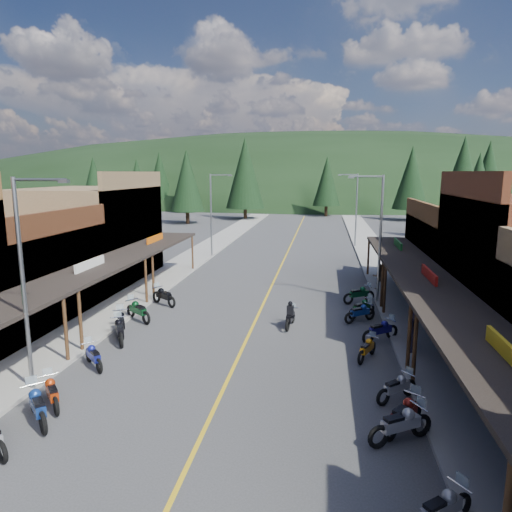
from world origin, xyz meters
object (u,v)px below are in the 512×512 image
at_px(bike_east_6, 397,386).
at_px(bike_east_8, 380,329).
at_px(streetlight_2, 378,233).
at_px(pine_5, 488,173).
at_px(bike_west_8, 121,322).
at_px(shop_west_2, 6,275).
at_px(bike_west_6, 93,355).
at_px(pine_3, 327,181).
at_px(bike_west_7, 119,329).
at_px(bike_west_10, 164,295).
at_px(shop_west_3, 91,235).
at_px(bike_west_9, 138,310).
at_px(bike_east_3, 441,508).
at_px(bike_east_5, 404,413).
at_px(streetlight_3, 355,207).
at_px(bike_east_4, 401,423).
at_px(pine_11, 462,180).
at_px(rider_on_bike, 290,316).
at_px(shop_east_3, 475,257).
at_px(streetlight_1, 212,211).
at_px(pedestrian_east_b, 379,276).
at_px(bike_east_11, 359,293).
at_px(pine_1, 187,177).
at_px(bike_west_5, 52,391).
at_px(pedestrian_east_a, 412,331).
at_px(pine_7, 160,176).
at_px(bike_east_10, 362,307).
at_px(streetlight_0, 26,276).
at_px(bike_east_9, 360,312).
at_px(pine_10, 187,181).
at_px(pine_0, 94,181).
at_px(pine_9, 478,186).
at_px(bike_east_7, 367,348).
at_px(pine_8, 138,188).

bearing_deg(bike_east_6, bike_east_8, 138.45).
relative_size(streetlight_2, bike_east_6, 4.13).
distance_m(streetlight_2, bike_east_8, 7.80).
relative_size(pine_5, bike_west_8, 5.95).
distance_m(shop_west_2, bike_west_6, 9.79).
distance_m(pine_3, bike_west_7, 67.75).
xyz_separation_m(bike_west_10, bike_east_8, (12.58, -4.35, -0.02)).
bearing_deg(bike_east_6, shop_west_3, -168.99).
height_order(streetlight_2, bike_west_9, streetlight_2).
distance_m(shop_west_2, bike_east_3, 23.89).
bearing_deg(bike_east_5, bike_east_3, -51.05).
height_order(shop_west_2, streetlight_3, streetlight_3).
bearing_deg(bike_east_4, bike_east_8, 146.27).
distance_m(pine_5, bike_west_9, 80.81).
bearing_deg(streetlight_3, pine_11, 31.51).
bearing_deg(rider_on_bike, shop_east_3, 43.96).
relative_size(streetlight_1, pedestrian_east_b, 4.50).
distance_m(bike_east_6, bike_east_11, 12.58).
distance_m(pine_1, bike_west_5, 79.41).
distance_m(streetlight_3, pedestrian_east_b, 19.22).
bearing_deg(pine_5, pedestrian_east_a, -110.00).
relative_size(streetlight_3, bike_east_8, 3.70).
height_order(pine_7, pedestrian_east_b, pine_7).
bearing_deg(pedestrian_east_b, shop_east_3, 174.82).
distance_m(pine_5, bike_east_10, 73.10).
bearing_deg(bike_east_10, bike_east_11, 132.46).
height_order(streetlight_0, bike_east_3, streetlight_0).
bearing_deg(streetlight_1, bike_east_9, -54.70).
xyz_separation_m(streetlight_1, streetlight_2, (13.90, -14.00, 0.00)).
height_order(bike_east_5, bike_east_9, bike_east_5).
bearing_deg(pine_10, shop_west_2, -84.98).
height_order(pine_0, pedestrian_east_b, pine_0).
xyz_separation_m(pine_1, pine_9, (48.00, -25.00, -0.86)).
relative_size(streetlight_2, bike_west_10, 3.56).
relative_size(shop_west_3, pine_5, 0.78).
height_order(streetlight_3, bike_west_6, streetlight_3).
distance_m(streetlight_2, pine_3, 58.11).
bearing_deg(bike_east_7, bike_west_8, -160.21).
xyz_separation_m(streetlight_1, bike_west_5, (1.28, -28.97, -3.88)).
xyz_separation_m(bike_west_5, bike_east_10, (11.57, 11.90, 0.03)).
relative_size(pine_5, bike_east_5, 6.33).
height_order(pine_8, bike_east_4, pine_8).
height_order(pine_7, bike_east_3, pine_7).
xyz_separation_m(pine_11, bike_east_8, (-13.50, -36.77, -6.57)).
bearing_deg(bike_east_4, bike_west_6, -138.34).
height_order(pine_1, bike_west_9, pine_1).
bearing_deg(bike_east_3, shop_west_3, -175.49).
bearing_deg(pine_7, bike_west_8, -71.34).
bearing_deg(pine_7, pedestrian_east_b, -58.67).
relative_size(bike_east_8, bike_east_10, 1.01).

